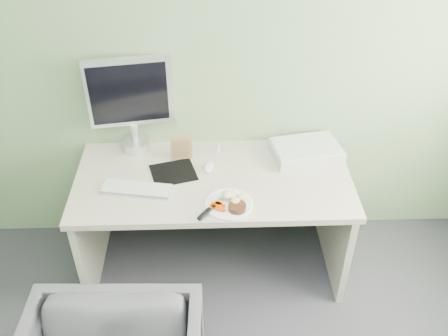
{
  "coord_description": "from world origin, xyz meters",
  "views": [
    {
      "loc": [
        -0.01,
        -0.63,
        2.53
      ],
      "look_at": [
        0.06,
        1.5,
        0.89
      ],
      "focal_mm": 40.0,
      "sensor_mm": 36.0,
      "label": 1
    }
  ],
  "objects_px": {
    "plate": "(229,204)",
    "scanner": "(306,151)",
    "monitor": "(131,100)",
    "desk": "(214,201)"
  },
  "relations": [
    {
      "from": "desk",
      "to": "scanner",
      "type": "distance_m",
      "value": 0.64
    },
    {
      "from": "desk",
      "to": "monitor",
      "type": "relative_size",
      "value": 2.66
    },
    {
      "from": "plate",
      "to": "monitor",
      "type": "relative_size",
      "value": 0.43
    },
    {
      "from": "desk",
      "to": "plate",
      "type": "relative_size",
      "value": 6.1
    },
    {
      "from": "monitor",
      "to": "desk",
      "type": "bearing_deg",
      "value": -42.83
    },
    {
      "from": "scanner",
      "to": "desk",
      "type": "bearing_deg",
      "value": -171.1
    },
    {
      "from": "plate",
      "to": "scanner",
      "type": "bearing_deg",
      "value": 42.34
    },
    {
      "from": "scanner",
      "to": "plate",
      "type": "bearing_deg",
      "value": -148.29
    },
    {
      "from": "plate",
      "to": "scanner",
      "type": "height_order",
      "value": "scanner"
    },
    {
      "from": "scanner",
      "to": "monitor",
      "type": "height_order",
      "value": "monitor"
    }
  ]
}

